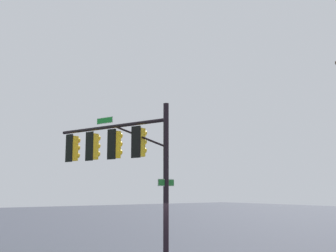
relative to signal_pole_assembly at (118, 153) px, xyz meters
The scene contains 1 object.
signal_pole_assembly is the anchor object (origin of this frame).
Camera 1 is at (-12.34, 8.93, 2.99)m, focal length 44.79 mm.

